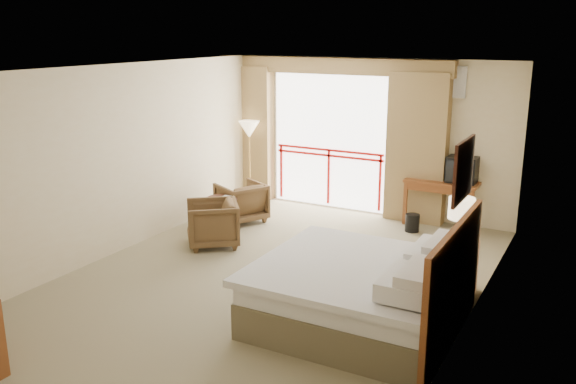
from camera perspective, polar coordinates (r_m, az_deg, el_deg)
The scene contains 28 objects.
floor at distance 8.04m, azimuth -1.48°, elevation -8.15°, with size 7.00×7.00×0.00m, color #7E7456.
ceiling at distance 7.41m, azimuth -1.62°, elevation 11.44°, with size 7.00×7.00×0.00m, color white.
wall_back at distance 10.72m, azimuth 7.88°, elevation 5.13°, with size 5.00×5.00×0.00m, color beige.
wall_front at distance 5.04m, azimuth -22.01°, elevation -7.16°, with size 5.00×5.00×0.00m, color beige.
wall_left at distance 9.10m, azimuth -15.34°, elevation 2.98°, with size 7.00×7.00×0.00m, color beige.
wall_right at distance 6.76m, azimuth 17.15°, elevation -1.21°, with size 7.00×7.00×0.00m, color beige.
balcony_door at distance 11.03m, azimuth 3.92°, elevation 4.72°, with size 2.40×2.40×0.00m, color white.
balcony_railing at distance 11.09m, azimuth 3.84°, elevation 2.73°, with size 2.09×0.03×1.02m.
curtain_left at distance 11.69m, azimuth -3.75°, elevation 5.55°, with size 1.00×0.26×2.50m, color olive.
curtain_right at distance 10.34m, azimuth 11.97°, elevation 4.01°, with size 1.00×0.26×2.50m, color olive.
valance at distance 10.79m, azimuth 3.82°, elevation 11.71°, with size 4.40×0.22×0.28m, color olive.
hvac_vent at distance 10.19m, azimuth 14.96°, elevation 9.93°, with size 0.50×0.04×0.50m, color silver.
bed at distance 6.80m, azimuth 7.05°, elevation -9.27°, with size 2.13×2.06×0.97m.
headboard at distance 6.44m, azimuth 15.21°, elevation -8.48°, with size 0.06×2.10×1.30m, color #642D11.
framed_art at distance 6.07m, azimuth 16.08°, elevation 1.96°, with size 0.04×0.72×0.60m.
nightstand at distance 7.77m, azimuth 15.44°, elevation -6.99°, with size 0.45×0.54×0.65m, color #642D11.
table_lamp at distance 7.57m, azimuth 15.92°, elevation -1.56°, with size 0.31×0.31×0.55m.
phone at distance 7.51m, azimuth 15.00°, elevation -4.72°, with size 0.20×0.15×0.09m, color black.
desk at distance 10.39m, azimuth 14.30°, elevation 0.24°, with size 1.18×0.57×0.77m.
tv at distance 10.18m, azimuth 15.98°, elevation 2.02°, with size 0.47×0.37×0.42m.
coffee_maker at distance 10.36m, azimuth 12.46°, elevation 1.99°, with size 0.12×0.12×0.26m, color black.
cup at distance 10.29m, azimuth 13.16°, elevation 1.43°, with size 0.07×0.07×0.11m, color white.
wastebasket at distance 10.02m, azimuth 11.55°, elevation -2.84°, with size 0.23×0.23×0.29m, color black.
armchair_far at distance 10.43m, azimuth -4.35°, elevation -2.69°, with size 0.71×0.73×0.66m, color #4A3520.
armchair_near at distance 9.32m, azimuth -7.02°, elevation -4.95°, with size 0.73×0.75×0.69m, color #4A3520.
side_table at distance 9.93m, azimuth -6.16°, elevation -1.46°, with size 0.49×0.49×0.53m.
book at distance 9.88m, azimuth -6.19°, elevation -0.50°, with size 0.16×0.21×0.02m, color white.
floor_lamp at distance 11.34m, azimuth -3.65°, elevation 5.58°, with size 0.39×0.39×1.53m.
Camera 1 is at (3.71, -6.40, 3.15)m, focal length 38.00 mm.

